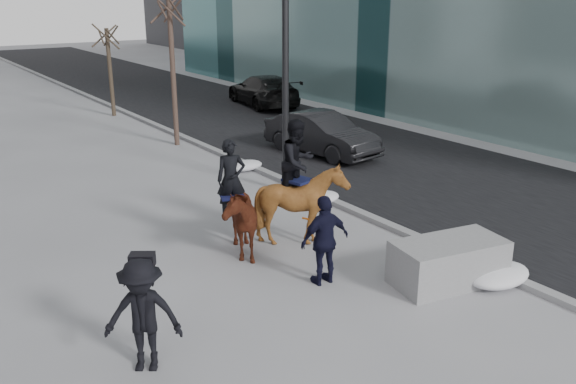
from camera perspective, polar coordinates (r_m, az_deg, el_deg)
ground at (r=11.87m, az=3.34°, el=-8.40°), size 120.00×120.00×0.00m
road at (r=23.41m, az=1.78°, el=5.17°), size 8.00×90.00×0.01m
curb at (r=21.32m, az=-6.91°, el=3.88°), size 0.25×90.00×0.12m
planter at (r=12.04m, az=14.77°, el=-6.37°), size 2.29×1.44×0.85m
car_near at (r=20.79m, az=3.14°, el=5.46°), size 2.06×4.48×1.42m
car_far at (r=29.90m, az=-2.35°, el=9.49°), size 2.89×5.40×1.49m
tree_near at (r=22.09m, az=-10.76°, el=11.64°), size 1.20×1.20×5.75m
tree_far at (r=28.29m, az=-16.33°, el=11.08°), size 1.20×1.20×4.22m
mounted_left at (r=12.81m, az=-4.97°, el=-1.92°), size 1.45×2.07×2.45m
mounted_right at (r=13.24m, az=1.20°, el=-0.29°), size 1.79×1.92×2.76m
feeder at (r=11.49m, az=3.47°, el=-4.52°), size 1.06×0.89×1.75m
camera_crew at (r=9.20m, az=-13.44°, el=-11.13°), size 1.30×1.18×1.75m
lamppost at (r=16.10m, az=0.06°, el=17.13°), size 0.25×1.80×9.09m
snow_piles at (r=14.91m, az=6.47°, el=-2.07°), size 1.41×10.24×0.36m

